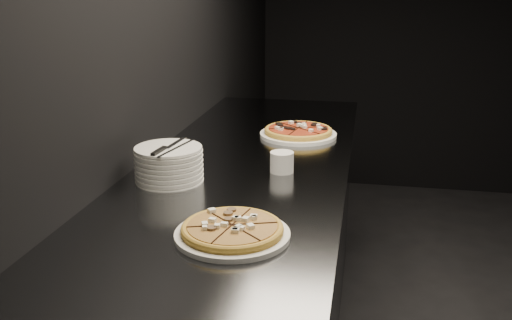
% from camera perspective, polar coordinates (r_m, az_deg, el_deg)
% --- Properties ---
extents(wall_left, '(0.02, 5.00, 2.80)m').
position_cam_1_polar(wall_left, '(2.03, -11.98, 12.91)').
color(wall_left, black).
rests_on(wall_left, floor).
extents(counter, '(0.74, 2.44, 0.92)m').
position_cam_1_polar(counter, '(2.20, -1.28, -12.15)').
color(counter, slate).
rests_on(counter, floor).
extents(pizza_mushroom, '(0.33, 0.33, 0.03)m').
position_cam_1_polar(pizza_mushroom, '(1.47, -2.38, -7.06)').
color(pizza_mushroom, white).
rests_on(pizza_mushroom, counter).
extents(pizza_tomato, '(0.37, 0.37, 0.04)m').
position_cam_1_polar(pizza_tomato, '(2.41, 4.25, 2.83)').
color(pizza_tomato, white).
rests_on(pizza_tomato, counter).
extents(plate_stack, '(0.22, 0.22, 0.12)m').
position_cam_1_polar(plate_stack, '(1.88, -8.70, -0.40)').
color(plate_stack, white).
rests_on(plate_stack, counter).
extents(cutlery, '(0.10, 0.23, 0.01)m').
position_cam_1_polar(cutlery, '(1.85, -8.70, 1.22)').
color(cutlery, silver).
rests_on(cutlery, plate_stack).
extents(ramekin, '(0.08, 0.08, 0.07)m').
position_cam_1_polar(ramekin, '(1.95, 2.61, -0.15)').
color(ramekin, silver).
rests_on(ramekin, counter).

